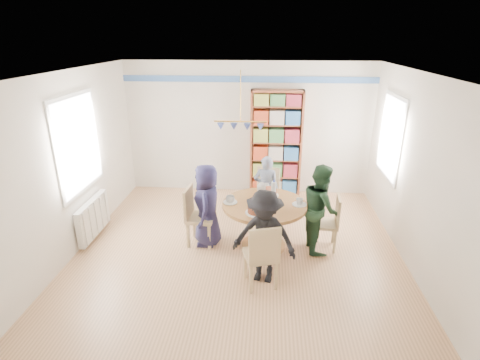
# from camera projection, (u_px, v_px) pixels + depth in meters

# --- Properties ---
(ground) EXTENTS (5.00, 5.00, 0.00)m
(ground) POSITION_uv_depth(u_px,v_px,m) (238.00, 252.00, 5.83)
(ground) COLOR tan
(room_shell) EXTENTS (5.00, 5.00, 5.00)m
(room_shell) POSITION_uv_depth(u_px,v_px,m) (226.00, 135.00, 6.06)
(room_shell) COLOR white
(room_shell) RESTS_ON ground
(radiator) EXTENTS (0.12, 1.00, 0.60)m
(radiator) POSITION_uv_depth(u_px,v_px,m) (94.00, 218.00, 6.16)
(radiator) COLOR silver
(radiator) RESTS_ON ground
(dining_table) EXTENTS (1.30, 1.30, 0.75)m
(dining_table) POSITION_uv_depth(u_px,v_px,m) (264.00, 215.00, 5.80)
(dining_table) COLOR brown
(dining_table) RESTS_ON ground
(chair_left) EXTENTS (0.46, 0.46, 0.96)m
(chair_left) POSITION_uv_depth(u_px,v_px,m) (196.00, 213.00, 5.91)
(chair_left) COLOR tan
(chair_left) RESTS_ON ground
(chair_right) EXTENTS (0.42, 0.42, 0.88)m
(chair_right) POSITION_uv_depth(u_px,v_px,m) (330.00, 220.00, 5.79)
(chair_right) COLOR tan
(chair_right) RESTS_ON ground
(chair_far) EXTENTS (0.50, 0.50, 0.94)m
(chair_far) POSITION_uv_depth(u_px,v_px,m) (267.00, 191.00, 6.77)
(chair_far) COLOR tan
(chair_far) RESTS_ON ground
(chair_near) EXTENTS (0.52, 0.52, 0.94)m
(chair_near) POSITION_uv_depth(u_px,v_px,m) (262.00, 254.00, 4.84)
(chair_near) COLOR tan
(chair_near) RESTS_ON ground
(person_left) EXTENTS (0.46, 0.68, 1.34)m
(person_left) POSITION_uv_depth(u_px,v_px,m) (207.00, 205.00, 5.86)
(person_left) COLOR #1E1C3D
(person_left) RESTS_ON ground
(person_right) EXTENTS (0.60, 0.73, 1.39)m
(person_right) POSITION_uv_depth(u_px,v_px,m) (320.00, 208.00, 5.71)
(person_right) COLOR #1A3520
(person_right) RESTS_ON ground
(person_far) EXTENTS (0.48, 0.34, 1.22)m
(person_far) POSITION_uv_depth(u_px,v_px,m) (266.00, 189.00, 6.62)
(person_far) COLOR gray
(person_far) RESTS_ON ground
(person_near) EXTENTS (0.94, 0.66, 1.33)m
(person_near) POSITION_uv_depth(u_px,v_px,m) (264.00, 237.00, 4.95)
(person_near) COLOR black
(person_near) RESTS_ON ground
(bookshelf) EXTENTS (1.04, 0.31, 2.17)m
(bookshelf) POSITION_uv_depth(u_px,v_px,m) (276.00, 145.00, 7.58)
(bookshelf) COLOR brown
(bookshelf) RESTS_ON ground
(tableware) EXTENTS (1.28, 1.28, 0.34)m
(tableware) POSITION_uv_depth(u_px,v_px,m) (263.00, 198.00, 5.73)
(tableware) COLOR white
(tableware) RESTS_ON dining_table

